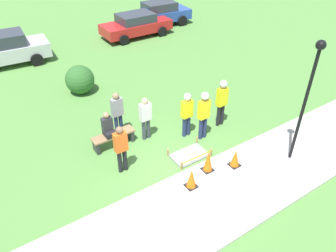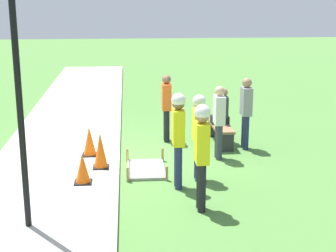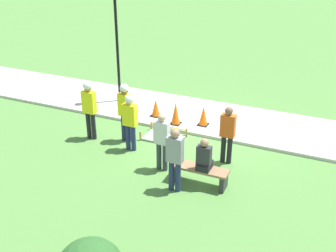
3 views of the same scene
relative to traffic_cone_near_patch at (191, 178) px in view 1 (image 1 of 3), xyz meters
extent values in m
plane|color=#51843D|center=(-0.02, 0.67, -0.43)|extent=(60.00, 60.00, 0.00)
cube|color=#BCB7AD|center=(-0.02, -0.72, -0.38)|extent=(28.00, 2.78, 0.10)
cube|color=gray|center=(0.86, 1.24, -0.40)|extent=(1.23, 0.79, 0.06)
cube|color=tan|center=(0.25, 0.85, -0.28)|extent=(0.05, 0.05, 0.30)
cube|color=tan|center=(1.48, 0.85, -0.28)|extent=(0.05, 0.05, 0.30)
cube|color=tan|center=(0.25, 1.64, -0.28)|extent=(0.05, 0.05, 0.30)
cube|color=tan|center=(1.48, 1.64, -0.28)|extent=(0.05, 0.05, 0.30)
cube|color=yellow|center=(0.86, 0.85, -0.20)|extent=(1.23, 0.00, 0.04)
cube|color=black|center=(0.00, 0.00, -0.32)|extent=(0.34, 0.34, 0.02)
cone|color=orange|center=(0.00, 0.00, 0.02)|extent=(0.29, 0.29, 0.64)
cube|color=black|center=(0.86, 0.29, -0.32)|extent=(0.34, 0.34, 0.02)
cone|color=orange|center=(0.86, 0.29, 0.07)|extent=(0.29, 0.29, 0.74)
cube|color=black|center=(1.73, -0.02, -0.32)|extent=(0.34, 0.34, 0.02)
cone|color=orange|center=(1.73, -0.02, -0.02)|extent=(0.29, 0.29, 0.57)
cube|color=#2D2D33|center=(-1.66, 3.18, -0.21)|extent=(0.12, 0.40, 0.44)
cube|color=#2D2D33|center=(-0.35, 3.18, -0.21)|extent=(0.12, 0.40, 0.44)
cube|color=olive|center=(-1.01, 3.18, 0.04)|extent=(1.51, 0.44, 0.06)
cube|color=black|center=(-1.14, 3.18, 0.16)|extent=(0.34, 0.44, 0.18)
cube|color=#2D2D33|center=(-1.14, 3.26, 0.50)|extent=(0.36, 0.20, 0.50)
sphere|color=#A37A5B|center=(-1.14, 3.26, 0.85)|extent=(0.21, 0.21, 0.21)
cylinder|color=navy|center=(1.78, 1.82, 0.01)|extent=(0.14, 0.14, 0.87)
cylinder|color=navy|center=(1.96, 1.82, 0.01)|extent=(0.14, 0.14, 0.87)
cube|color=yellow|center=(1.87, 1.82, 0.79)|extent=(0.40, 0.22, 0.69)
sphere|color=brown|center=(1.87, 1.82, 1.25)|extent=(0.24, 0.24, 0.24)
sphere|color=white|center=(1.87, 1.82, 1.31)|extent=(0.27, 0.27, 0.27)
cylinder|color=navy|center=(1.38, 2.27, -0.02)|extent=(0.14, 0.14, 0.82)
cylinder|color=navy|center=(1.56, 2.27, -0.02)|extent=(0.14, 0.14, 0.82)
cube|color=yellow|center=(1.47, 2.27, 0.71)|extent=(0.40, 0.22, 0.65)
sphere|color=tan|center=(1.47, 2.27, 1.14)|extent=(0.22, 0.22, 0.22)
sphere|color=white|center=(1.47, 2.27, 1.20)|extent=(0.25, 0.25, 0.25)
cylinder|color=black|center=(2.86, 2.12, 0.01)|extent=(0.14, 0.14, 0.88)
cylinder|color=black|center=(3.04, 2.12, 0.01)|extent=(0.14, 0.14, 0.88)
cube|color=yellow|center=(2.95, 2.12, 0.80)|extent=(0.40, 0.22, 0.70)
sphere|color=#A37A5B|center=(2.95, 2.12, 1.26)|extent=(0.24, 0.24, 0.24)
sphere|color=white|center=(2.95, 2.12, 1.33)|extent=(0.27, 0.27, 0.27)
cylinder|color=black|center=(-1.42, 1.85, -0.02)|extent=(0.14, 0.14, 0.83)
cylinder|color=black|center=(-1.24, 1.85, -0.02)|extent=(0.14, 0.14, 0.83)
cube|color=#E55B1E|center=(-1.33, 1.85, 0.72)|extent=(0.40, 0.22, 0.65)
sphere|color=brown|center=(-1.33, 1.85, 1.16)|extent=(0.22, 0.22, 0.22)
cylinder|color=#383D47|center=(0.07, 2.92, -0.02)|extent=(0.14, 0.14, 0.81)
cylinder|color=#383D47|center=(0.25, 2.92, -0.02)|extent=(0.14, 0.14, 0.81)
cube|color=silver|center=(0.16, 2.92, 0.71)|extent=(0.40, 0.22, 0.64)
sphere|color=tan|center=(0.16, 2.92, 1.14)|extent=(0.22, 0.22, 0.22)
cylinder|color=navy|center=(-0.63, 3.69, -0.01)|extent=(0.14, 0.14, 0.84)
cylinder|color=navy|center=(-0.45, 3.69, -0.01)|extent=(0.14, 0.14, 0.84)
cube|color=gray|center=(-0.54, 3.69, 0.74)|extent=(0.40, 0.22, 0.67)
sphere|color=#A37A5B|center=(-0.54, 3.69, 1.19)|extent=(0.23, 0.23, 0.23)
cylinder|color=black|center=(3.55, -0.74, 1.57)|extent=(0.10, 0.10, 3.79)
sphere|color=black|center=(3.55, -0.74, 3.56)|extent=(0.28, 0.28, 0.28)
cube|color=#28479E|center=(7.41, 13.49, 0.23)|extent=(4.24, 2.03, 0.65)
cube|color=#2D333D|center=(7.41, 13.49, 0.82)|extent=(2.17, 1.67, 0.55)
cylinder|color=black|center=(8.75, 14.25, -0.09)|extent=(0.69, 0.29, 0.67)
cylinder|color=black|center=(8.62, 12.53, -0.09)|extent=(0.69, 0.29, 0.67)
cylinder|color=black|center=(6.20, 14.44, -0.09)|extent=(0.69, 0.29, 0.67)
cylinder|color=black|center=(6.07, 12.72, -0.09)|extent=(0.69, 0.29, 0.67)
cube|color=red|center=(5.05, 12.45, 0.17)|extent=(4.31, 1.79, 0.59)
cube|color=#2D333D|center=(5.05, 12.45, 0.72)|extent=(2.16, 1.57, 0.51)
cylinder|color=black|center=(6.38, 13.34, -0.13)|extent=(0.60, 0.24, 0.60)
cylinder|color=black|center=(6.38, 11.56, -0.13)|extent=(0.60, 0.24, 0.60)
cylinder|color=black|center=(3.71, 13.35, -0.13)|extent=(0.60, 0.24, 0.60)
cylinder|color=black|center=(3.71, 11.57, -0.13)|extent=(0.60, 0.24, 0.60)
cube|color=#BCBCC1|center=(-2.65, 12.43, 0.24)|extent=(4.47, 2.05, 0.71)
cube|color=#2D333D|center=(-2.65, 12.43, 0.90)|extent=(2.28, 1.69, 0.61)
cylinder|color=black|center=(-1.24, 13.20, -0.11)|extent=(0.65, 0.29, 0.63)
cylinder|color=black|center=(-1.36, 11.47, -0.11)|extent=(0.65, 0.29, 0.63)
sphere|color=#2D6028|center=(-0.53, 7.46, 0.20)|extent=(1.27, 1.27, 1.27)
camera|label=1|loc=(-4.44, -5.45, 6.79)|focal=35.00mm
camera|label=2|loc=(11.23, 0.87, 3.31)|focal=55.00mm
camera|label=3|loc=(-3.96, 11.91, 5.73)|focal=45.00mm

